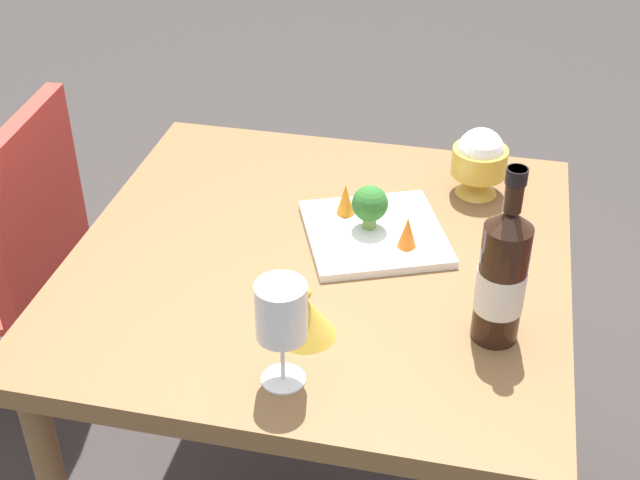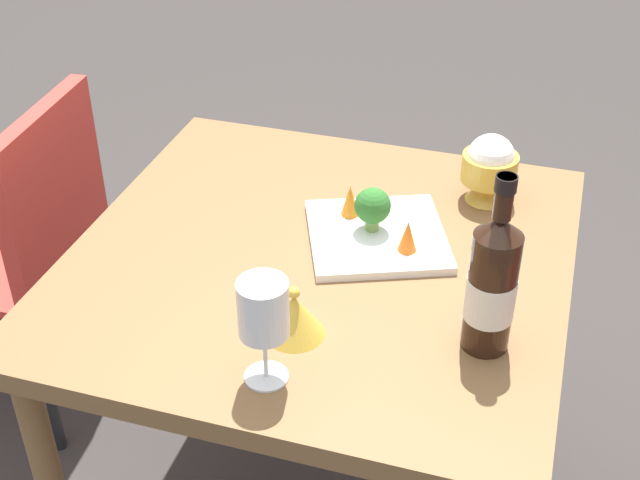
{
  "view_description": "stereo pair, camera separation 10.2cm",
  "coord_description": "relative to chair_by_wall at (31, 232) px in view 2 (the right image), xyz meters",
  "views": [
    {
      "loc": [
        -0.28,
        1.27,
        1.67
      ],
      "look_at": [
        0.0,
        0.0,
        0.78
      ],
      "focal_mm": 48.81,
      "sensor_mm": 36.0,
      "label": 1
    },
    {
      "loc": [
        -0.38,
        1.24,
        1.67
      ],
      "look_at": [
        0.0,
        0.0,
        0.78
      ],
      "focal_mm": 48.81,
      "sensor_mm": 36.0,
      "label": 2
    }
  ],
  "objects": [
    {
      "name": "carrot_garnish_left",
      "position": [
        -0.92,
        0.15,
        0.27
      ],
      "size": [
        0.04,
        0.04,
        0.06
      ],
      "color": "orange",
      "rests_on": "serving_plate"
    },
    {
      "name": "broccoli_floret",
      "position": [
        -0.84,
        0.1,
        0.29
      ],
      "size": [
        0.07,
        0.07,
        0.09
      ],
      "color": "#729E4C",
      "rests_on": "serving_plate"
    },
    {
      "name": "rice_bowl",
      "position": [
        -1.03,
        -0.09,
        0.3
      ],
      "size": [
        0.11,
        0.11,
        0.14
      ],
      "color": "gold",
      "rests_on": "dining_table"
    },
    {
      "name": "wine_glass",
      "position": [
        -0.79,
        0.52,
        0.35
      ],
      "size": [
        0.08,
        0.08,
        0.18
      ],
      "color": "white",
      "rests_on": "dining_table"
    },
    {
      "name": "carrot_garnish_right",
      "position": [
        -0.79,
        0.07,
        0.27
      ],
      "size": [
        0.04,
        0.04,
        0.06
      ],
      "color": "orange",
      "rests_on": "serving_plate"
    },
    {
      "name": "dining_table",
      "position": [
        -0.77,
        0.19,
        0.13
      ],
      "size": [
        0.89,
        0.89,
        0.75
      ],
      "color": "brown",
      "rests_on": "ground_plane"
    },
    {
      "name": "rice_bowl_lid",
      "position": [
        -0.79,
        0.41,
        0.26
      ],
      "size": [
        0.1,
        0.1,
        0.09
      ],
      "color": "gold",
      "rests_on": "dining_table"
    },
    {
      "name": "wine_bottle",
      "position": [
        -1.09,
        0.35,
        0.34
      ],
      "size": [
        0.08,
        0.08,
        0.31
      ],
      "color": "black",
      "rests_on": "dining_table"
    },
    {
      "name": "chair_by_wall",
      "position": [
        0.0,
        0.0,
        0.0
      ],
      "size": [
        0.42,
        0.42,
        0.85
      ],
      "rotation": [
        0.0,
        0.0,
        4.78
      ],
      "color": "red",
      "rests_on": "ground_plane"
    },
    {
      "name": "serving_plate",
      "position": [
        -0.86,
        0.11,
        0.23
      ],
      "size": [
        0.33,
        0.33,
        0.02
      ],
      "rotation": [
        0.0,
        0.0,
        0.39
      ],
      "color": "white",
      "rests_on": "dining_table"
    }
  ]
}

